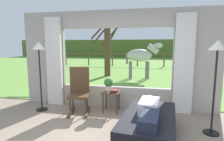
# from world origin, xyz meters

# --- Properties ---
(back_wall_with_window) EXTENTS (5.20, 0.12, 2.55)m
(back_wall_with_window) POSITION_xyz_m (0.00, 2.26, 1.25)
(back_wall_with_window) COLOR #ADA599
(back_wall_with_window) RESTS_ON ground_plane
(curtain_panel_left) EXTENTS (0.44, 0.10, 2.40)m
(curtain_panel_left) POSITION_xyz_m (-1.69, 2.12, 1.20)
(curtain_panel_left) COLOR silver
(curtain_panel_left) RESTS_ON ground_plane
(curtain_panel_right) EXTENTS (0.44, 0.10, 2.40)m
(curtain_panel_right) POSITION_xyz_m (1.69, 2.12, 1.20)
(curtain_panel_right) COLOR silver
(curtain_panel_right) RESTS_ON ground_plane
(outdoor_pasture_lawn) EXTENTS (36.00, 21.68, 0.02)m
(outdoor_pasture_lawn) POSITION_xyz_m (0.00, 13.16, 0.01)
(outdoor_pasture_lawn) COLOR olive
(outdoor_pasture_lawn) RESTS_ON ground_plane
(distant_hill_ridge) EXTENTS (36.00, 2.00, 2.40)m
(distant_hill_ridge) POSITION_xyz_m (0.00, 23.00, 1.20)
(distant_hill_ridge) COLOR #4F652C
(distant_hill_ridge) RESTS_ON ground_plane
(recliner_sofa) EXTENTS (1.10, 1.80, 0.42)m
(recliner_sofa) POSITION_xyz_m (0.90, 0.75, 0.22)
(recliner_sofa) COLOR black
(recliner_sofa) RESTS_ON ground_plane
(reclining_person) EXTENTS (0.41, 1.44, 0.22)m
(reclining_person) POSITION_xyz_m (0.90, 0.70, 0.52)
(reclining_person) COLOR silver
(reclining_person) RESTS_ON recliner_sofa
(rocking_chair) EXTENTS (0.61, 0.77, 1.12)m
(rocking_chair) POSITION_xyz_m (-0.80, 1.68, 0.55)
(rocking_chair) COLOR #4C331E
(rocking_chair) RESTS_ON ground_plane
(side_table) EXTENTS (0.44, 0.44, 0.52)m
(side_table) POSITION_xyz_m (-0.03, 1.85, 0.43)
(side_table) COLOR #4C331E
(side_table) RESTS_ON ground_plane
(potted_plant) EXTENTS (0.22, 0.22, 0.32)m
(potted_plant) POSITION_xyz_m (-0.11, 1.91, 0.70)
(potted_plant) COLOR silver
(potted_plant) RESTS_ON side_table
(book_stack) EXTENTS (0.19, 0.16, 0.06)m
(book_stack) POSITION_xyz_m (0.06, 1.79, 0.55)
(book_stack) COLOR black
(book_stack) RESTS_ON side_table
(floor_lamp_left) EXTENTS (0.32, 0.32, 1.73)m
(floor_lamp_left) POSITION_xyz_m (-1.80, 1.59, 1.40)
(floor_lamp_left) COLOR black
(floor_lamp_left) RESTS_ON ground_plane
(floor_lamp_right) EXTENTS (0.32, 0.32, 1.75)m
(floor_lamp_right) POSITION_xyz_m (2.06, 1.09, 1.41)
(floor_lamp_right) COLOR black
(floor_lamp_right) RESTS_ON ground_plane
(horse) EXTENTS (1.82, 0.86, 1.73)m
(horse) POSITION_xyz_m (0.48, 6.56, 1.16)
(horse) COLOR #B2B2AD
(horse) RESTS_ON outdoor_pasture_lawn
(pasture_tree) EXTENTS (1.45, 1.69, 3.20)m
(pasture_tree) POSITION_xyz_m (-1.34, 6.97, 1.65)
(pasture_tree) COLOR #4C3823
(pasture_tree) RESTS_ON outdoor_pasture_lawn
(pasture_fence_line) EXTENTS (16.10, 0.10, 1.10)m
(pasture_fence_line) POSITION_xyz_m (0.00, 11.80, 0.74)
(pasture_fence_line) COLOR brown
(pasture_fence_line) RESTS_ON outdoor_pasture_lawn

